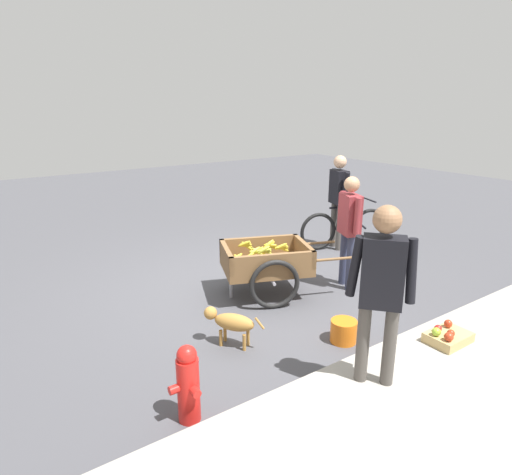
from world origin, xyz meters
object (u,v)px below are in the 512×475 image
fruit_cart (266,263)px  fire_hydrant (188,384)px  dog (231,322)px  plastic_bucket (344,331)px  apple_crate (447,342)px  bystander_person (381,285)px  bicycle (344,228)px  vendor_person (349,223)px  cyclist_person (338,194)px

fruit_cart → fire_hydrant: fruit_cart is taller
fruit_cart → dog: fruit_cart is taller
plastic_bucket → apple_crate: apple_crate is taller
bystander_person → bicycle: bearing=-131.8°
vendor_person → bicycle: vendor_person is taller
vendor_person → fire_hydrant: 3.29m
bicycle → bystander_person: bearing=48.2°
dog → bystander_person: bystander_person is taller
bicycle → fire_hydrant: size_ratio=2.40×
fire_hydrant → plastic_bucket: bearing=-174.9°
bicycle → cyclist_person: cyclist_person is taller
bicycle → plastic_bucket: bicycle is taller
fruit_cart → bicycle: bearing=-159.8°
bicycle → apple_crate: 3.48m
bicycle → fire_hydrant: 4.91m
cyclist_person → apple_crate: bearing=64.6°
vendor_person → dog: size_ratio=2.70×
fire_hydrant → apple_crate: (-2.61, 0.58, -0.21)m
plastic_bucket → fire_hydrant: bearing=5.1°
fire_hydrant → plastic_bucket: (-1.90, -0.17, -0.21)m
cyclist_person → dog: 3.72m
fruit_cart → apple_crate: size_ratio=4.12×
vendor_person → bystander_person: bearing=50.1°
apple_crate → dog: bearing=-38.3°
dog → apple_crate: size_ratio=1.29×
apple_crate → fire_hydrant: bearing=-12.6°
vendor_person → cyclist_person: bearing=-129.7°
bicycle → dog: (3.36, 1.69, -0.08)m
cyclist_person → bicycle: bearing=163.1°
vendor_person → plastic_bucket: size_ratio=5.48×
fruit_cart → dog: (1.06, 0.84, -0.17)m
fire_hydrant → bystander_person: (-1.48, 0.60, 0.69)m
dog → bystander_person: bearing=113.6°
fruit_cart → fire_hydrant: bearing=40.3°
vendor_person → plastic_bucket: vendor_person is taller
cyclist_person → bystander_person: bystander_person is taller
bicycle → fruit_cart: bearing=20.2°
vendor_person → fire_hydrant: bearing=22.0°
vendor_person → fire_hydrant: vendor_person is taller
fire_hydrant → dog: bearing=-137.8°
plastic_bucket → bystander_person: (0.42, 0.77, 0.90)m
fire_hydrant → fruit_cart: bearing=-139.7°
dog → cyclist_person: bearing=-151.6°
apple_crate → vendor_person: bearing=-102.1°
vendor_person → dog: 2.26m
cyclist_person → dog: size_ratio=2.84×
vendor_person → bicycle: bearing=-134.2°
apple_crate → fruit_cart: bearing=-72.9°
dog → fire_hydrant: (0.87, 0.79, 0.06)m
fruit_cart → plastic_bucket: fruit_cart is taller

